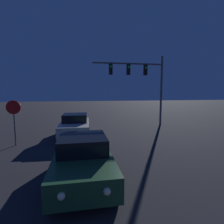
{
  "coord_description": "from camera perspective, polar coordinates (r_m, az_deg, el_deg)",
  "views": [
    {
      "loc": [
        -1.88,
        1.65,
        3.03
      ],
      "look_at": [
        0.0,
        11.99,
        1.82
      ],
      "focal_mm": 28.0,
      "sensor_mm": 36.0,
      "label": 1
    }
  ],
  "objects": [
    {
      "name": "car_far",
      "position": [
        12.18,
        -11.95,
        -4.24
      ],
      "size": [
        2.06,
        4.08,
        1.53
      ],
      "rotation": [
        0.0,
        0.0,
        3.1
      ],
      "color": "beige",
      "rests_on": "ground_plane"
    },
    {
      "name": "traffic_signal_mast",
      "position": [
        15.94,
        9.72,
        11.08
      ],
      "size": [
        6.32,
        0.3,
        6.2
      ],
      "color": "#4C4C51",
      "rests_on": "ground_plane"
    },
    {
      "name": "car_near",
      "position": [
        6.21,
        -9.45,
        -14.84
      ],
      "size": [
        1.93,
        4.02,
        1.53
      ],
      "rotation": [
        0.0,
        0.0,
        3.14
      ],
      "color": "#1E4728",
      "rests_on": "ground_plane"
    },
    {
      "name": "stop_sign",
      "position": [
        11.13,
        -29.41,
        -0.55
      ],
      "size": [
        0.77,
        0.07,
        2.57
      ],
      "color": "#4C4C51",
      "rests_on": "ground_plane"
    }
  ]
}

